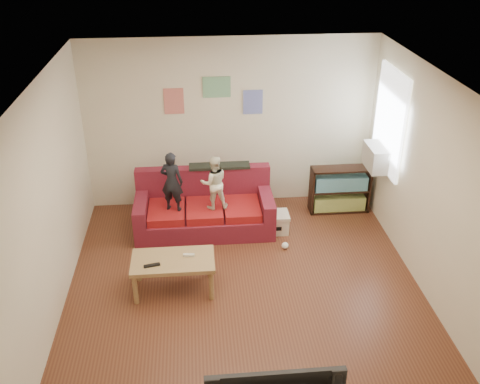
{
  "coord_description": "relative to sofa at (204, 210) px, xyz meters",
  "views": [
    {
      "loc": [
        -0.55,
        -5.32,
        4.32
      ],
      "look_at": [
        0.0,
        0.8,
        1.05
      ],
      "focal_mm": 40.0,
      "sensor_mm": 36.0,
      "label": 1
    }
  ],
  "objects": [
    {
      "name": "file_box",
      "position": [
        1.03,
        -0.22,
        -0.15
      ],
      "size": [
        0.44,
        0.34,
        0.3
      ],
      "color": "#ECE6CC",
      "rests_on": "ground"
    },
    {
      "name": "room_shell",
      "position": [
        0.46,
        -1.69,
        1.05
      ],
      "size": [
        4.52,
        5.02,
        2.72
      ],
      "color": "brown",
      "rests_on": "ground"
    },
    {
      "name": "remote",
      "position": [
        -0.69,
        -1.61,
        0.17
      ],
      "size": [
        0.2,
        0.09,
        0.02
      ],
      "primitive_type": "cube",
      "rotation": [
        0.0,
        0.0,
        0.21
      ],
      "color": "black",
      "rests_on": "coffee_table"
    },
    {
      "name": "game_controller",
      "position": [
        -0.24,
        -1.44,
        0.18
      ],
      "size": [
        0.15,
        0.05,
        0.03
      ],
      "primitive_type": "cube",
      "rotation": [
        0.0,
        0.0,
        -0.09
      ],
      "color": "silver",
      "rests_on": "coffee_table"
    },
    {
      "name": "coffee_table",
      "position": [
        -0.44,
        -1.49,
        0.1
      ],
      "size": [
        1.03,
        0.57,
        0.46
      ],
      "color": "tan",
      "rests_on": "ground"
    },
    {
      "name": "artwork_right",
      "position": [
        0.81,
        0.8,
        1.4
      ],
      "size": [
        0.3,
        0.01,
        0.38
      ],
      "primitive_type": "cube",
      "color": "#727FCC",
      "rests_on": "room_shell"
    },
    {
      "name": "artwork_center",
      "position": [
        0.26,
        0.8,
        1.65
      ],
      "size": [
        0.42,
        0.01,
        0.32
      ],
      "primitive_type": "cube",
      "color": "#72B27F",
      "rests_on": "room_shell"
    },
    {
      "name": "child_b",
      "position": [
        0.15,
        -0.17,
        0.53
      ],
      "size": [
        0.43,
        0.35,
        0.81
      ],
      "primitive_type": "imported",
      "rotation": [
        0.0,
        0.0,
        3.26
      ],
      "color": "white",
      "rests_on": "sofa"
    },
    {
      "name": "sofa",
      "position": [
        0.0,
        0.0,
        0.0
      ],
      "size": [
        2.04,
        0.94,
        0.9
      ],
      "color": "maroon",
      "rests_on": "ground"
    },
    {
      "name": "bookshelf",
      "position": [
        2.16,
        0.32,
        0.03
      ],
      "size": [
        0.94,
        0.28,
        0.75
      ],
      "color": "black",
      "rests_on": "ground"
    },
    {
      "name": "child_a",
      "position": [
        -0.45,
        -0.17,
        0.58
      ],
      "size": [
        0.38,
        0.31,
        0.9
      ],
      "primitive_type": "imported",
      "rotation": [
        0.0,
        0.0,
        2.82
      ],
      "color": "black",
      "rests_on": "sofa"
    },
    {
      "name": "ac_unit",
      "position": [
        2.56,
        -0.04,
        0.78
      ],
      "size": [
        0.28,
        0.55,
        0.35
      ],
      "primitive_type": "cube",
      "color": "#B7B2A3",
      "rests_on": "window"
    },
    {
      "name": "window",
      "position": [
        2.68,
        -0.04,
        1.34
      ],
      "size": [
        0.04,
        1.08,
        1.48
      ],
      "primitive_type": "cube",
      "color": "white",
      "rests_on": "room_shell"
    },
    {
      "name": "tissue",
      "position": [
        1.13,
        -0.7,
        -0.25
      ],
      "size": [
        0.12,
        0.12,
        0.1
      ],
      "primitive_type": "sphere",
      "rotation": [
        0.0,
        0.0,
        -0.21
      ],
      "color": "white",
      "rests_on": "ground"
    },
    {
      "name": "artwork_left",
      "position": [
        -0.39,
        0.8,
        1.45
      ],
      "size": [
        0.3,
        0.01,
        0.4
      ],
      "primitive_type": "cube",
      "color": "#D87266",
      "rests_on": "room_shell"
    }
  ]
}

